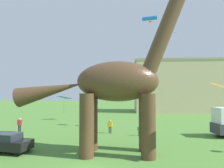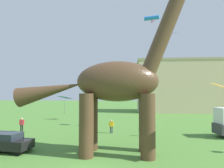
# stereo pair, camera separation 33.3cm
# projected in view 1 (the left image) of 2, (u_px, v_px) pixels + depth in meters

# --- Properties ---
(dinosaur_sculpture) EXTENTS (15.13, 3.21, 15.82)m
(dinosaur_sculpture) POSITION_uv_depth(u_px,v_px,m) (117.00, 81.00, 16.69)
(dinosaur_sculpture) COLOR #513823
(dinosaur_sculpture) RESTS_ON ground_plane
(parked_sedan_left) EXTENTS (4.42, 2.40, 1.55)m
(parked_sedan_left) POSITION_uv_depth(u_px,v_px,m) (5.00, 142.00, 16.90)
(parked_sedan_left) COLOR black
(parked_sedan_left) RESTS_ON ground_plane
(person_near_flyer) EXTENTS (0.43, 0.19, 1.15)m
(person_near_flyer) POSITION_uv_depth(u_px,v_px,m) (139.00, 130.00, 23.48)
(person_near_flyer) COLOR #2D3347
(person_near_flyer) RESTS_ON ground_plane
(person_strolling_adult) EXTENTS (0.64, 0.28, 1.72)m
(person_strolling_adult) POSITION_uv_depth(u_px,v_px,m) (20.00, 123.00, 25.81)
(person_strolling_adult) COLOR black
(person_strolling_adult) RESTS_ON ground_plane
(person_watching_child) EXTENTS (0.60, 0.26, 1.59)m
(person_watching_child) POSITION_uv_depth(u_px,v_px,m) (110.00, 125.00, 25.00)
(person_watching_child) COLOR #2D3347
(person_watching_child) RESTS_ON ground_plane
(kite_near_low) EXTENTS (1.43, 1.51, 0.33)m
(kite_near_low) POSITION_uv_depth(u_px,v_px,m) (219.00, 85.00, 14.05)
(kite_near_low) COLOR orange
(kite_near_high) EXTENTS (0.95, 0.94, 0.19)m
(kite_near_high) POSITION_uv_depth(u_px,v_px,m) (173.00, 33.00, 27.79)
(kite_near_high) COLOR black
(kite_high_right) EXTENTS (2.47, 2.32, 0.70)m
(kite_high_right) POSITION_uv_depth(u_px,v_px,m) (150.00, 19.00, 34.12)
(kite_high_right) COLOR #287AE5
(kite_mid_center) EXTENTS (1.60, 1.62, 1.63)m
(kite_mid_center) POSITION_uv_depth(u_px,v_px,m) (64.00, 98.00, 19.09)
(kite_mid_center) COLOR #287AE5
(kite_mid_left) EXTENTS (0.85, 0.85, 0.95)m
(kite_mid_left) POSITION_uv_depth(u_px,v_px,m) (91.00, 97.00, 30.58)
(kite_mid_left) COLOR white
(background_building_block) EXTENTS (22.30, 10.51, 13.07)m
(background_building_block) POSITION_uv_depth(u_px,v_px,m) (178.00, 86.00, 53.87)
(background_building_block) COLOR #CCB78E
(background_building_block) RESTS_ON ground_plane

